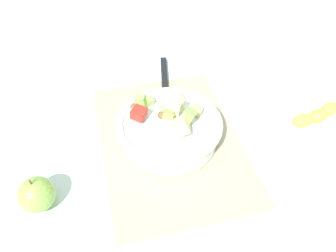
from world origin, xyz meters
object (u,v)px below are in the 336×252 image
salad_bowl (168,128)px  whole_apple (37,194)px  banana_whole (317,115)px  serving_spoon (165,86)px

salad_bowl → whole_apple: (0.11, -0.31, -0.00)m
salad_bowl → whole_apple: size_ratio=2.92×
salad_bowl → banana_whole: (0.03, 0.40, -0.02)m
serving_spoon → whole_apple: size_ratio=2.45×
whole_apple → banana_whole: whole_apple is taller
serving_spoon → banana_whole: bearing=57.8°
serving_spoon → banana_whole: banana_whole is taller
salad_bowl → banana_whole: bearing=85.8°
serving_spoon → whole_apple: (0.31, -0.35, 0.03)m
serving_spoon → banana_whole: (0.22, 0.36, 0.01)m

